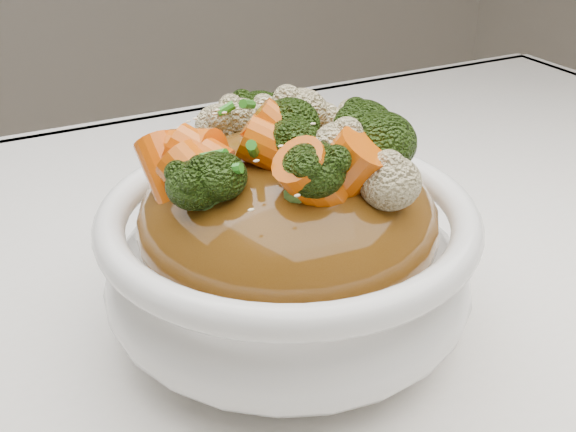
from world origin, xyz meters
TOP-DOWN VIEW (x-y plane):
  - tablecloth at (0.00, 0.00)m, footprint 1.20×0.80m
  - bowl at (-0.04, -0.04)m, footprint 0.25×0.25m
  - sauce_base at (-0.04, -0.04)m, footprint 0.20×0.20m
  - carrots at (-0.04, -0.04)m, footprint 0.20×0.20m
  - broccoli at (-0.04, -0.04)m, footprint 0.20×0.20m
  - cauliflower at (-0.04, -0.04)m, footprint 0.20×0.20m
  - scallions at (-0.04, -0.04)m, footprint 0.15×0.15m
  - sesame_seeds at (-0.04, -0.04)m, footprint 0.18×0.18m

SIDE VIEW (x-z plane):
  - tablecloth at x=0.00m, z-range 0.71..0.75m
  - bowl at x=-0.04m, z-range 0.75..0.85m
  - sauce_base at x=-0.04m, z-range 0.78..0.88m
  - cauliflower at x=-0.04m, z-range 0.88..0.92m
  - broccoli at x=-0.04m, z-range 0.87..0.92m
  - carrots at x=-0.04m, z-range 0.87..0.93m
  - scallions at x=-0.04m, z-range 0.89..0.91m
  - sesame_seeds at x=-0.04m, z-range 0.90..0.91m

